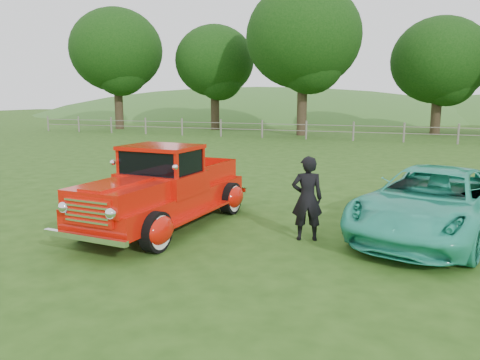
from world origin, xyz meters
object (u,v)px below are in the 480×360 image
(tree_near_east, at_px, (440,61))
(teal_sedan, at_px, (432,203))
(tree_near_west, at_px, (304,37))
(man, at_px, (307,198))
(red_pickup, at_px, (164,190))
(tree_far_west, at_px, (116,50))
(tree_mid_west, at_px, (215,61))

(tree_near_east, relative_size, teal_sedan, 1.68)
(tree_near_west, xyz_separation_m, man, (5.62, -24.20, -5.96))
(tree_near_east, distance_m, red_pickup, 29.37)
(tree_near_east, xyz_separation_m, red_pickup, (-6.49, -28.30, -4.45))
(tree_near_west, bearing_deg, red_pickup, -84.11)
(man, bearing_deg, red_pickup, -17.08)
(tree_far_west, relative_size, tree_mid_west, 1.17)
(tree_far_west, height_order, tree_mid_west, tree_far_west)
(tree_mid_west, xyz_separation_m, red_pickup, (10.51, -27.30, -4.75))
(tree_near_west, height_order, tree_near_east, tree_near_west)
(red_pickup, bearing_deg, tree_far_west, 130.86)
(tree_far_west, distance_m, red_pickup, 31.86)
(tree_near_west, xyz_separation_m, teal_sedan, (7.94, -23.04, -6.11))
(tree_far_west, distance_m, man, 33.68)
(tree_mid_west, distance_m, teal_sedan, 30.92)
(tree_far_west, height_order, tree_near_west, tree_near_west)
(tree_near_west, bearing_deg, tree_far_west, 176.42)
(tree_mid_west, bearing_deg, teal_sedan, -58.53)
(tree_near_west, distance_m, tree_near_east, 9.97)
(tree_far_west, relative_size, tree_near_west, 0.95)
(tree_near_west, height_order, red_pickup, tree_near_west)
(tree_near_east, distance_m, man, 28.74)
(tree_near_west, bearing_deg, tree_near_east, 23.96)
(tree_near_east, bearing_deg, man, -96.83)
(teal_sedan, bearing_deg, man, -136.94)
(teal_sedan, bearing_deg, tree_near_east, 104.34)
(tree_far_west, height_order, tree_near_east, tree_far_west)
(red_pickup, distance_m, man, 3.12)
(tree_mid_west, height_order, red_pickup, tree_mid_west)
(tree_far_west, xyz_separation_m, tree_mid_west, (8.00, 2.00, -0.94))
(tree_far_west, xyz_separation_m, red_pickup, (18.51, -25.30, -5.69))
(tree_near_west, relative_size, tree_near_east, 1.25)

